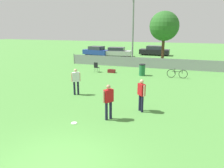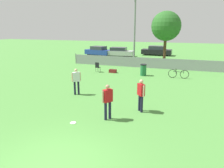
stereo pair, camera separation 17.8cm
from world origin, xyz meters
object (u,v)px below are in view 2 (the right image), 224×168
object	(u,v)px
player_defender_red	(141,93)
parked_car_silver	(118,52)
tree_near_pole	(166,26)
parked_car_dark	(157,51)
player_thrower_red	(108,99)
light_pole	(135,24)
parked_car_blue	(99,51)
bicycle_sideline	(178,74)
player_receiver_white	(76,80)
trash_bin	(143,70)
folding_chair_sideline	(98,67)
gear_bag_sideline	(113,71)
frisbee_disc	(73,123)

from	to	relation	value
player_defender_red	parked_car_silver	distance (m)	22.08
tree_near_pole	parked_car_dark	world-z (taller)	tree_near_pole
player_thrower_red	parked_car_silver	size ratio (longest dim) A/B	0.37
light_pole	parked_car_blue	bearing A→B (deg)	138.23
light_pole	bicycle_sideline	size ratio (longest dim) A/B	4.51
player_thrower_red	parked_car_blue	size ratio (longest dim) A/B	0.40
player_receiver_white	trash_bin	xyz separation A→B (m)	(2.87, 7.09, -0.47)
player_thrower_red	parked_car_dark	world-z (taller)	player_thrower_red
light_pole	folding_chair_sideline	xyz separation A→B (m)	(-2.21, -5.48, -4.05)
gear_bag_sideline	parked_car_blue	world-z (taller)	parked_car_blue
player_thrower_red	gear_bag_sideline	distance (m)	11.00
folding_chair_sideline	parked_car_blue	world-z (taller)	parked_car_blue
parked_car_silver	tree_near_pole	bearing A→B (deg)	-42.82
player_defender_red	player_receiver_white	bearing A→B (deg)	-149.84
parked_car_blue	parked_car_dark	distance (m)	9.00
light_pole	player_thrower_red	xyz separation A→B (m)	(2.69, -15.64, -3.62)
folding_chair_sideline	parked_car_dark	xyz separation A→B (m)	(3.39, 15.22, 0.15)
gear_bag_sideline	frisbee_disc	bearing A→B (deg)	-79.50
player_receiver_white	player_defender_red	bearing A→B (deg)	-56.76
folding_chair_sideline	frisbee_disc	bearing A→B (deg)	110.72
player_defender_red	player_thrower_red	size ratio (longest dim) A/B	1.00
player_receiver_white	bicycle_sideline	distance (m)	9.25
tree_near_pole	player_thrower_red	distance (m)	16.65
tree_near_pole	player_thrower_red	xyz separation A→B (m)	(-0.68, -16.30, -3.34)
tree_near_pole	bicycle_sideline	world-z (taller)	tree_near_pole
frisbee_disc	folding_chair_sideline	xyz separation A→B (m)	(-3.56, 11.09, 0.53)
parked_car_silver	trash_bin	bearing A→B (deg)	-66.95
tree_near_pole	parked_car_dark	distance (m)	10.02
trash_bin	player_thrower_red	bearing A→B (deg)	-87.62
player_defender_red	tree_near_pole	bearing A→B (deg)	140.84
frisbee_disc	gear_bag_sideline	world-z (taller)	gear_bag_sideline
frisbee_disc	parked_car_silver	bearing A→B (deg)	103.06
player_defender_red	trash_bin	size ratio (longest dim) A/B	1.64
frisbee_disc	bicycle_sideline	bearing A→B (deg)	70.29
light_pole	player_thrower_red	bearing A→B (deg)	-80.25
frisbee_disc	trash_bin	distance (m)	11.10
player_receiver_white	frisbee_disc	distance (m)	4.52
player_receiver_white	gear_bag_sideline	distance (m)	7.44
tree_near_pole	folding_chair_sideline	distance (m)	9.11
tree_near_pole	folding_chair_sideline	size ratio (longest dim) A/B	6.21
player_defender_red	parked_car_dark	size ratio (longest dim) A/B	0.37
tree_near_pole	player_defender_red	world-z (taller)	tree_near_pole
light_pole	player_defender_red	distance (m)	15.10
player_receiver_white	bicycle_sideline	size ratio (longest dim) A/B	0.99
tree_near_pole	player_defender_red	xyz separation A→B (m)	(0.56, -14.79, -3.34)
folding_chair_sideline	trash_bin	bearing A→B (deg)	-177.66
player_defender_red	player_thrower_red	bearing A→B (deg)	-80.67
folding_chair_sideline	player_receiver_white	bearing A→B (deg)	105.62
bicycle_sideline	player_defender_red	bearing A→B (deg)	-100.34
frisbee_disc	folding_chair_sideline	bearing A→B (deg)	107.82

